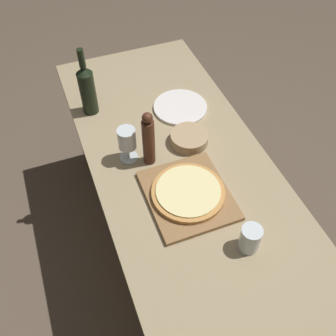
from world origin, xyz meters
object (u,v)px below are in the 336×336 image
object	(u,v)px
wine_glass	(127,140)
small_bowl	(189,138)
pizza	(188,192)
pepper_mill	(149,139)
wine_bottle	(87,88)

from	to	relation	value
wine_glass	small_bowl	distance (m)	0.28
pizza	pepper_mill	xyz separation A→B (m)	(-0.08, 0.22, 0.09)
pizza	small_bowl	bearing A→B (deg)	66.23
wine_bottle	wine_glass	bearing A→B (deg)	-77.51
pizza	pepper_mill	world-z (taller)	pepper_mill
wine_bottle	wine_glass	xyz separation A→B (m)	(0.07, -0.34, -0.02)
pizza	wine_bottle	size ratio (longest dim) A/B	0.86
pizza	small_bowl	world-z (taller)	small_bowl
small_bowl	pizza	bearing A→B (deg)	-113.77
wine_glass	wine_bottle	bearing A→B (deg)	102.49
pepper_mill	wine_glass	distance (m)	0.09
pepper_mill	wine_glass	size ratio (longest dim) A/B	1.63
pizza	wine_bottle	bearing A→B (deg)	110.29
pizza	wine_bottle	distance (m)	0.65
wine_glass	small_bowl	size ratio (longest dim) A/B	0.98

